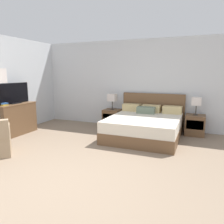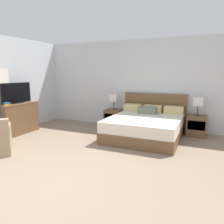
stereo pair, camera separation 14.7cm
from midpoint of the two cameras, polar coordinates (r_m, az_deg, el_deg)
The scene contains 11 objects.
ground_plane at distance 3.47m, azimuth -15.34°, elevation -18.41°, with size 11.81×11.81×0.00m, color #84705B.
wall_back at distance 6.64m, azimuth 5.45°, elevation 7.24°, with size 7.16×0.06×2.60m, color silver.
bed at distance 5.67m, azimuth 7.88°, elevation -3.55°, with size 1.80×1.99×1.05m.
nightstand_left at distance 6.67m, azimuth -0.57°, elevation -1.63°, with size 0.50×0.47×0.54m.
nightstand_right at distance 6.18m, azimuth 20.21°, elevation -3.23°, with size 0.50×0.47×0.54m.
table_lamp_left at distance 6.58m, azimuth -0.57°, elevation 3.75°, with size 0.24×0.24×0.47m.
table_lamp_right at distance 6.07m, azimuth 20.57°, elevation 2.56°, with size 0.24×0.24×0.47m.
dresser at distance 6.44m, azimuth -24.50°, elevation -1.56°, with size 0.47×1.14×0.83m.
tv at distance 6.36m, azimuth -24.81°, elevation 4.38°, with size 0.18×0.96×0.54m.
book_red_cover at distance 6.15m, azimuth -27.33°, elevation 1.71°, with size 0.25×0.16×0.04m, color gold.
book_blue_cover at distance 6.12m, azimuth -27.16°, elevation 2.01°, with size 0.20×0.16×0.03m, color #234C8E.
Camera 1 is at (1.84, -2.41, 1.64)m, focal length 35.00 mm.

